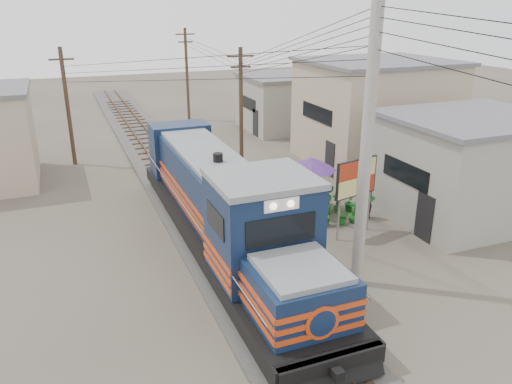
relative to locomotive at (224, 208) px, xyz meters
name	(u,v)px	position (x,y,z in m)	size (l,w,h in m)	color
ground	(259,296)	(0.00, -3.63, -1.83)	(120.00, 120.00, 0.00)	#473F35
ballast	(186,195)	(0.00, 6.37, -1.75)	(3.60, 70.00, 0.16)	#595651
track	(186,192)	(0.00, 6.37, -1.57)	(1.15, 70.00, 0.12)	#51331E
locomotive	(224,208)	(0.00, 0.00, 0.00)	(3.15, 17.16, 4.25)	black
utility_pole_main	(367,146)	(3.50, -4.13, 3.17)	(0.40, 0.40, 10.00)	#9E9B93
wooden_pole_mid	(241,106)	(4.50, 10.37, 1.84)	(1.60, 0.24, 7.00)	#4C3826
wooden_pole_far	(187,73)	(4.80, 24.37, 2.10)	(1.60, 0.24, 7.50)	#4C3826
wooden_pole_left	(67,105)	(-5.00, 14.37, 1.84)	(1.60, 0.24, 7.00)	#4C3826
power_lines	(183,46)	(-0.14, 4.87, 5.73)	(9.65, 19.00, 3.30)	black
shophouse_front	(469,166)	(11.50, -0.63, 0.53)	(7.35, 6.30, 4.70)	gray
shophouse_mid	(375,111)	(12.50, 8.37, 1.28)	(8.40, 7.35, 6.20)	tan
shophouse_back	(284,102)	(11.00, 18.37, 0.28)	(6.30, 6.30, 4.20)	gray
billboard	(356,180)	(5.51, -0.67, 0.65)	(2.15, 0.64, 3.37)	#99999E
market_umbrella	(311,164)	(5.03, 2.40, 0.52)	(3.09, 3.09, 2.67)	black
vendor	(367,201)	(7.05, 0.67, -0.99)	(0.62, 0.41, 1.69)	black
plant_nursery	(323,206)	(5.33, 1.61, -1.36)	(3.43, 3.13, 1.11)	#1A5C1D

